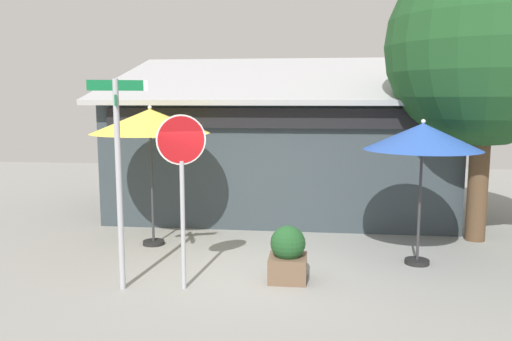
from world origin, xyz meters
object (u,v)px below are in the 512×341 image
stop_sign (182,169)px  shade_tree (498,50)px  patio_umbrella_mustard_left (150,122)px  patio_umbrella_royal_blue_center (423,138)px  sidewalk_planter (288,254)px  street_sign_post (119,165)px

stop_sign → shade_tree: shade_tree is taller
stop_sign → patio_umbrella_mustard_left: (-1.26, 2.35, 0.60)m
patio_umbrella_mustard_left → stop_sign: bearing=-61.8°
stop_sign → patio_umbrella_royal_blue_center: stop_sign is taller
stop_sign → sidewalk_planter: size_ratio=2.98×
street_sign_post → patio_umbrella_royal_blue_center: (4.88, 1.81, 0.32)m
patio_umbrella_mustard_left → sidewalk_planter: 3.97m
shade_tree → sidewalk_planter: size_ratio=6.57×
patio_umbrella_mustard_left → shade_tree: bearing=8.5°
patio_umbrella_royal_blue_center → sidewalk_planter: 3.17m
stop_sign → shade_tree: size_ratio=0.45×
stop_sign → patio_umbrella_mustard_left: 2.73m
patio_umbrella_royal_blue_center → shade_tree: (1.74, 1.68, 1.64)m
street_sign_post → sidewalk_planter: size_ratio=3.56×
shade_tree → stop_sign: bearing=-149.2°
shade_tree → sidewalk_planter: shade_tree is taller
patio_umbrella_mustard_left → shade_tree: (6.92, 1.03, 1.42)m
patio_umbrella_mustard_left → shade_tree: size_ratio=0.47×
street_sign_post → patio_umbrella_royal_blue_center: size_ratio=1.25×
stop_sign → patio_umbrella_mustard_left: patio_umbrella_mustard_left is taller
street_sign_post → patio_umbrella_mustard_left: size_ratio=1.15×
stop_sign → shade_tree: (5.66, 3.38, 2.03)m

